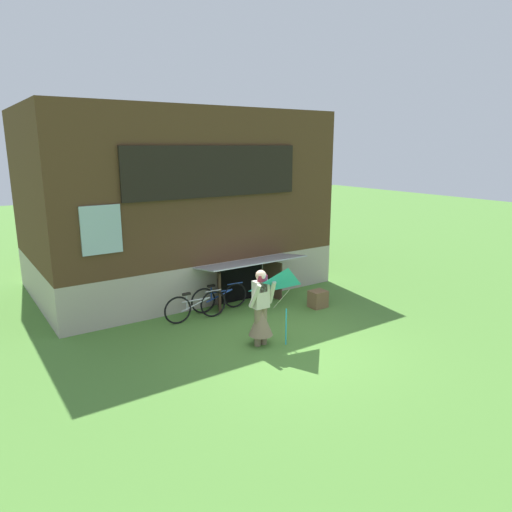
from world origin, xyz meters
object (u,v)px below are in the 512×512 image
object	(u,v)px
person	(261,314)
wooden_crate	(318,299)
bicycle_silver	(196,306)
bicycle_blue	(219,297)
kite	(288,288)

from	to	relation	value
person	wooden_crate	world-z (taller)	person
bicycle_silver	bicycle_blue	bearing A→B (deg)	23.93
bicycle_silver	wooden_crate	world-z (taller)	bicycle_silver
kite	bicycle_blue	distance (m)	3.07
bicycle_blue	person	bearing A→B (deg)	-92.57
person	bicycle_blue	bearing A→B (deg)	64.37
bicycle_blue	wooden_crate	size ratio (longest dim) A/B	3.46
kite	bicycle_silver	distance (m)	2.90
bicycle_blue	wooden_crate	xyz separation A→B (m)	(2.28, -1.26, -0.12)
person	bicycle_blue	xyz separation A→B (m)	(0.34, 2.38, -0.35)
kite	wooden_crate	bearing A→B (deg)	35.34
bicycle_silver	kite	bearing A→B (deg)	-68.68
person	bicycle_silver	world-z (taller)	person
kite	bicycle_silver	xyz separation A→B (m)	(-0.79, 2.61, -1.01)
kite	wooden_crate	distance (m)	3.06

